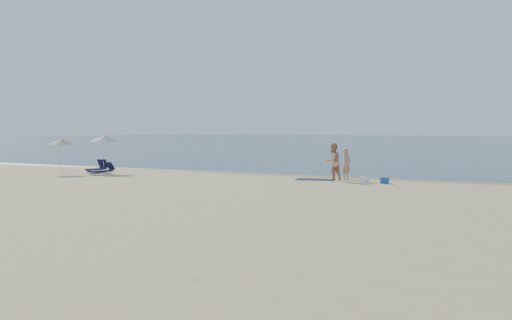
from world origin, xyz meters
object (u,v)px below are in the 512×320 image
(person_left, at_px, (347,164))
(umbrella_near, at_px, (106,138))
(person_right, at_px, (333,162))
(blue_cooler, at_px, (385,180))

(person_left, bearing_deg, umbrella_near, 106.18)
(umbrella_near, bearing_deg, person_left, -12.14)
(person_left, distance_m, person_right, 0.84)
(person_right, height_order, blue_cooler, person_right)
(person_right, xyz_separation_m, umbrella_near, (-14.20, -1.11, 1.11))
(blue_cooler, bearing_deg, person_left, 134.26)
(blue_cooler, bearing_deg, person_right, 150.34)
(person_left, distance_m, umbrella_near, 14.86)
(person_left, xyz_separation_m, umbrella_near, (-14.70, -1.77, 1.25))
(blue_cooler, height_order, umbrella_near, umbrella_near)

